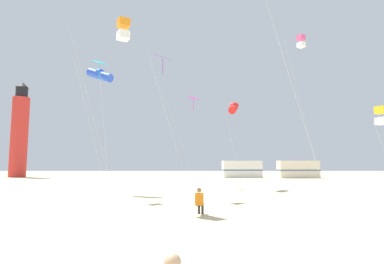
# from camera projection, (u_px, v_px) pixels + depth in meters

# --- Properties ---
(kite_flyer_standing) EXTENTS (0.41, 0.55, 1.16)m
(kite_flyer_standing) POSITION_uv_depth(u_px,v_px,m) (200.00, 200.00, 13.45)
(kite_flyer_standing) COLOR orange
(kite_flyer_standing) RESTS_ON ground
(kite_diamond_violet) EXTENTS (2.85, 2.59, 9.85)m
(kite_diamond_violet) POSITION_uv_depth(u_px,v_px,m) (163.00, 62.00, 21.53)
(kite_diamond_violet) COLOR silver
(kite_diamond_violet) RESTS_ON ground
(kite_tube_blue) EXTENTS (2.53, 1.80, 10.08)m
(kite_tube_blue) POSITION_uv_depth(u_px,v_px,m) (100.00, 75.00, 24.97)
(kite_tube_blue) COLOR silver
(kite_tube_blue) RESTS_ON ground
(kite_tube_scarlet) EXTENTS (1.64, 2.59, 8.12)m
(kite_tube_scarlet) POSITION_uv_depth(u_px,v_px,m) (234.00, 108.00, 28.71)
(kite_tube_scarlet) COLOR silver
(kite_tube_scarlet) RESTS_ON ground
(kite_box_gold) EXTENTS (1.31, 1.31, 5.78)m
(kite_box_gold) POSITION_uv_depth(u_px,v_px,m) (382.00, 116.00, 19.32)
(kite_box_gold) COLOR silver
(kite_box_gold) RESTS_ON ground
(kite_box_rainbow) EXTENTS (2.60, 2.28, 14.34)m
(kite_box_rainbow) POSITION_uv_depth(u_px,v_px,m) (301.00, 42.00, 29.28)
(kite_box_rainbow) COLOR silver
(kite_box_rainbow) RESTS_ON ground
(kite_diamond_cyan) EXTENTS (2.54, 1.92, 9.28)m
(kite_diamond_cyan) POSITION_uv_depth(u_px,v_px,m) (99.00, 67.00, 20.94)
(kite_diamond_cyan) COLOR silver
(kite_diamond_cyan) RESTS_ON ground
(kite_box_orange) EXTENTS (3.40, 3.16, 10.08)m
(kite_box_orange) POSITION_uv_depth(u_px,v_px,m) (123.00, 30.00, 16.90)
(kite_box_orange) COLOR silver
(kite_box_orange) RESTS_ON ground
(kite_diamond_magenta) EXTENTS (3.44, 3.44, 8.90)m
(kite_diamond_magenta) POSITION_uv_depth(u_px,v_px,m) (193.00, 101.00, 30.36)
(kite_diamond_magenta) COLOR silver
(kite_diamond_magenta) RESTS_ON ground
(lighthouse_distant) EXTENTS (2.80, 2.80, 16.80)m
(lighthouse_distant) POSITION_uv_depth(u_px,v_px,m) (19.00, 132.00, 54.30)
(lighthouse_distant) COLOR red
(lighthouse_distant) RESTS_ON ground
(rv_van_white) EXTENTS (6.57, 2.73, 2.80)m
(rv_van_white) POSITION_uv_depth(u_px,v_px,m) (242.00, 169.00, 51.66)
(rv_van_white) COLOR white
(rv_van_white) RESTS_ON ground
(rv_van_cream) EXTENTS (6.51, 2.53, 2.80)m
(rv_van_cream) POSITION_uv_depth(u_px,v_px,m) (298.00, 169.00, 50.48)
(rv_van_cream) COLOR beige
(rv_van_cream) RESTS_ON ground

